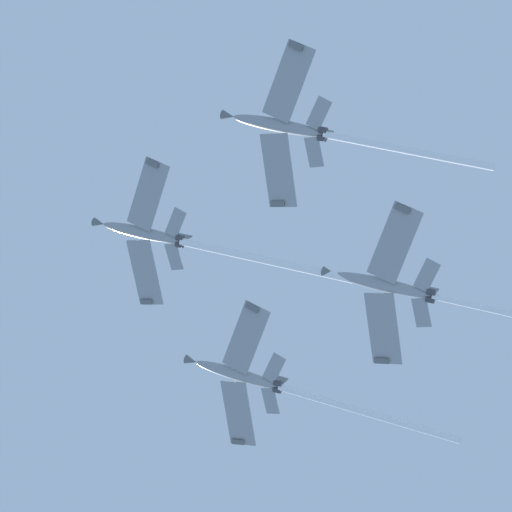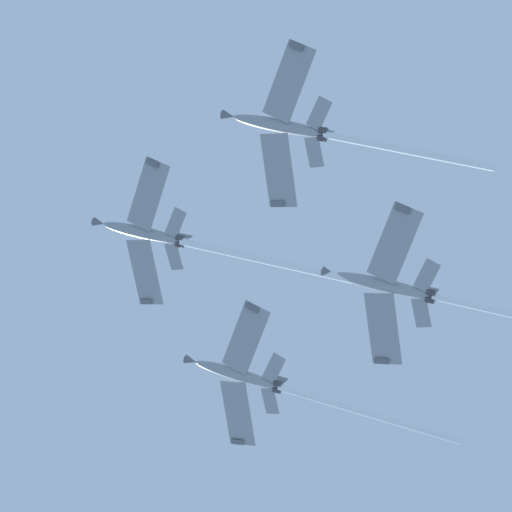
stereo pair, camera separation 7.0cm
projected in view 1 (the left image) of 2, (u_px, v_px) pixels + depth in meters
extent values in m
ellipsoid|color=gray|center=(142.00, 233.00, 127.31)|extent=(8.06, 10.08, 6.52)
cone|color=#595E60|center=(99.00, 223.00, 130.00)|extent=(2.14, 2.29, 1.78)
ellipsoid|color=black|center=(131.00, 229.00, 128.67)|extent=(2.54, 2.93, 2.05)
cube|color=gray|center=(148.00, 194.00, 125.30)|extent=(8.28, 9.06, 1.77)
cube|color=#595E60|center=(152.00, 163.00, 124.04)|extent=(1.73, 1.60, 0.90)
cube|color=gray|center=(145.00, 272.00, 128.51)|extent=(9.58, 6.52, 1.77)
cube|color=#595E60|center=(146.00, 302.00, 129.73)|extent=(1.29, 1.81, 0.90)
cube|color=gray|center=(176.00, 223.00, 124.61)|extent=(3.46, 3.91, 0.94)
cube|color=gray|center=(174.00, 257.00, 125.99)|extent=(3.95, 2.75, 0.94)
cube|color=#595E60|center=(179.00, 237.00, 126.59)|extent=(2.17, 2.83, 3.57)
cylinder|color=#38383D|center=(180.00, 238.00, 124.76)|extent=(1.39, 1.48, 1.16)
cylinder|color=#38383D|center=(180.00, 245.00, 125.03)|extent=(1.39, 1.48, 1.16)
cylinder|color=white|center=(264.00, 260.00, 120.10)|extent=(13.62, 17.86, 11.28)
ellipsoid|color=gray|center=(278.00, 125.00, 115.30)|extent=(8.27, 9.85, 6.68)
cone|color=#595E60|center=(228.00, 116.00, 118.02)|extent=(2.16, 2.29, 1.80)
ellipsoid|color=black|center=(264.00, 122.00, 116.67)|extent=(2.59, 2.90, 2.08)
cube|color=gray|center=(289.00, 81.00, 113.28)|extent=(8.10, 9.14, 1.82)
cube|color=#595E60|center=(296.00, 46.00, 112.03)|extent=(1.74, 1.57, 0.93)
cube|color=gray|center=(279.00, 171.00, 116.48)|extent=(9.56, 6.71, 1.82)
cube|color=#595E60|center=(277.00, 204.00, 117.70)|extent=(1.32, 1.80, 0.93)
cube|color=gray|center=(319.00, 113.00, 112.57)|extent=(3.39, 3.93, 0.96)
cube|color=gray|center=(314.00, 152.00, 113.95)|extent=(3.96, 2.82, 0.96)
cube|color=#595E60|center=(320.00, 131.00, 114.55)|extent=(2.26, 2.79, 3.59)
cylinder|color=#38383D|center=(323.00, 130.00, 112.72)|extent=(1.41, 1.48, 1.17)
cylinder|color=#38383D|center=(322.00, 138.00, 112.99)|extent=(1.41, 1.48, 1.17)
cylinder|color=white|center=(406.00, 150.00, 108.71)|extent=(11.93, 14.76, 9.86)
ellipsoid|color=gray|center=(237.00, 374.00, 125.18)|extent=(8.31, 9.97, 6.39)
cone|color=#595E60|center=(191.00, 361.00, 127.74)|extent=(2.15, 2.28, 1.77)
ellipsoid|color=black|center=(224.00, 368.00, 126.50)|extent=(2.59, 2.91, 2.02)
cube|color=gray|center=(246.00, 338.00, 123.18)|extent=(8.16, 9.15, 1.73)
cube|color=#595E60|center=(252.00, 308.00, 121.93)|extent=(1.75, 1.58, 0.88)
cube|color=gray|center=(238.00, 413.00, 126.38)|extent=(9.58, 6.72, 1.73)
cube|color=#595E60|center=(238.00, 442.00, 127.61)|extent=(1.32, 1.82, 0.88)
cube|color=gray|center=(274.00, 368.00, 122.58)|extent=(3.41, 3.93, 0.92)
cube|color=gray|center=(270.00, 401.00, 123.95)|extent=(3.96, 2.83, 0.92)
cube|color=#595E60|center=(275.00, 380.00, 124.56)|extent=(2.22, 2.76, 3.56)
cylinder|color=#38383D|center=(278.00, 383.00, 122.73)|extent=(1.40, 1.47, 1.15)
cylinder|color=#38383D|center=(277.00, 390.00, 123.01)|extent=(1.40, 1.47, 1.15)
cylinder|color=white|center=(367.00, 413.00, 118.33)|extent=(13.89, 17.38, 10.80)
ellipsoid|color=gray|center=(383.00, 285.00, 113.89)|extent=(8.20, 10.06, 6.35)
cone|color=#595E60|center=(329.00, 273.00, 116.45)|extent=(2.14, 2.29, 1.77)
ellipsoid|color=black|center=(367.00, 279.00, 115.22)|extent=(2.56, 2.93, 2.01)
cube|color=gray|center=(395.00, 243.00, 111.89)|extent=(8.23, 9.11, 1.72)
cube|color=#595E60|center=(402.00, 209.00, 110.64)|extent=(1.75, 1.60, 0.88)
cube|color=gray|center=(383.00, 329.00, 115.10)|extent=(9.59, 6.63, 1.72)
cube|color=#595E60|center=(382.00, 361.00, 116.33)|extent=(1.31, 1.82, 0.88)
cube|color=gray|center=(427.00, 275.00, 111.28)|extent=(3.44, 3.93, 0.91)
cube|color=gray|center=(421.00, 313.00, 112.66)|extent=(3.96, 2.79, 0.91)
cube|color=#595E60|center=(426.00, 290.00, 113.27)|extent=(2.18, 2.79, 3.56)
cylinder|color=#38383D|center=(431.00, 292.00, 111.44)|extent=(1.39, 1.48, 1.15)
cylinder|color=#38383D|center=(430.00, 300.00, 111.71)|extent=(1.39, 1.48, 1.15)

